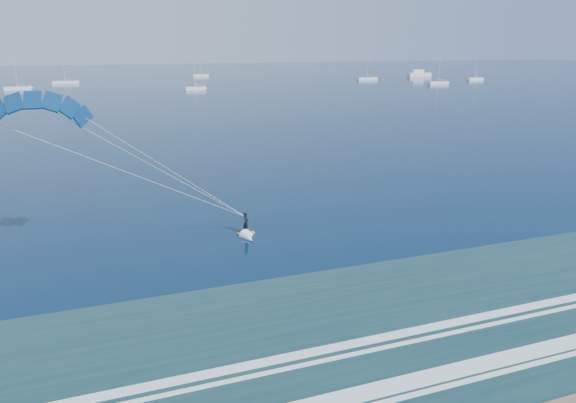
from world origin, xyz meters
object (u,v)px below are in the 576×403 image
at_px(motor_yacht, 419,74).
at_px(sailboat_5, 367,79).
at_px(sailboat_1, 18,88).
at_px(sailboat_4, 200,75).
at_px(sailboat_3, 195,88).
at_px(sailboat_7, 475,79).
at_px(sailboat_6, 438,83).
at_px(sailboat_2, 65,82).
at_px(kitesurfer_rig, 150,165).

relative_size(motor_yacht, sailboat_5, 0.98).
relative_size(sailboat_1, sailboat_4, 1.14).
bearing_deg(motor_yacht, sailboat_1, -173.80).
bearing_deg(sailboat_3, sailboat_7, 4.17).
bearing_deg(sailboat_4, sailboat_6, -45.78).
distance_m(motor_yacht, sailboat_6, 53.98).
xyz_separation_m(sailboat_5, sailboat_6, (15.22, -34.08, -0.01)).
relative_size(sailboat_1, sailboat_2, 0.91).
xyz_separation_m(motor_yacht, sailboat_4, (-106.96, 37.57, -0.74)).
bearing_deg(sailboat_2, sailboat_3, -47.22).
height_order(motor_yacht, sailboat_7, sailboat_7).
relative_size(sailboat_1, sailboat_7, 1.14).
bearing_deg(sailboat_3, kitesurfer_rig, -101.05).
relative_size(motor_yacht, sailboat_6, 1.05).
distance_m(kitesurfer_rig, sailboat_5, 214.25).
bearing_deg(sailboat_6, motor_yacht, 65.04).
height_order(kitesurfer_rig, sailboat_5, kitesurfer_rig).
bearing_deg(kitesurfer_rig, sailboat_2, 94.75).
height_order(sailboat_6, sailboat_7, sailboat_6).
height_order(sailboat_2, sailboat_7, sailboat_2).
relative_size(sailboat_2, sailboat_4, 1.25).
height_order(kitesurfer_rig, sailboat_3, kitesurfer_rig).
bearing_deg(sailboat_1, sailboat_5, 2.05).
bearing_deg(sailboat_3, sailboat_6, -3.45).
xyz_separation_m(sailboat_2, sailboat_7, (178.88, -40.72, -0.02)).
height_order(sailboat_2, sailboat_6, sailboat_2).
height_order(kitesurfer_rig, sailboat_1, kitesurfer_rig).
relative_size(kitesurfer_rig, sailboat_6, 1.68).
distance_m(sailboat_1, sailboat_3, 65.47).
height_order(motor_yacht, sailboat_3, sailboat_3).
height_order(motor_yacht, sailboat_1, sailboat_1).
height_order(kitesurfer_rig, sailboat_7, kitesurfer_rig).
bearing_deg(sailboat_3, sailboat_2, 132.78).
distance_m(sailboat_1, sailboat_7, 194.10).
relative_size(sailboat_3, sailboat_6, 0.85).
xyz_separation_m(sailboat_4, sailboat_5, (68.97, -52.42, 0.01)).
bearing_deg(sailboat_7, sailboat_4, 148.52).
height_order(sailboat_2, sailboat_4, sailboat_2).
bearing_deg(sailboat_4, sailboat_5, -37.23).
height_order(sailboat_1, sailboat_7, sailboat_1).
relative_size(kitesurfer_rig, motor_yacht, 1.60).
bearing_deg(sailboat_6, sailboat_3, 176.55).
xyz_separation_m(motor_yacht, sailboat_2, (-170.21, 7.50, -0.72)).
distance_m(kitesurfer_rig, sailboat_3, 155.42).
distance_m(kitesurfer_rig, sailboat_4, 237.49).
relative_size(sailboat_2, sailboat_5, 1.04).
xyz_separation_m(sailboat_3, sailboat_7, (132.27, 9.64, 0.00)).
relative_size(kitesurfer_rig, sailboat_2, 1.51).
relative_size(sailboat_6, sailboat_7, 1.12).
xyz_separation_m(sailboat_1, sailboat_7, (193.66, -13.11, -0.01)).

